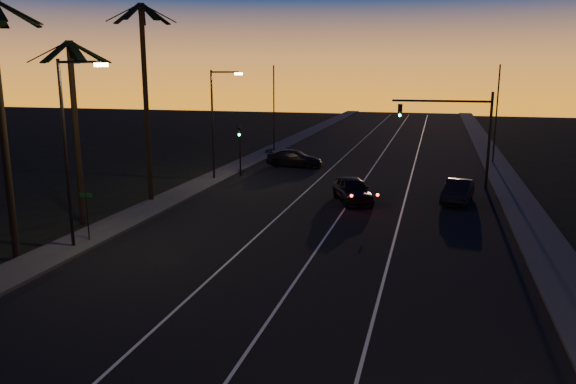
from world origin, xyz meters
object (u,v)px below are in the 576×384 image
(right_car, at_px, (458,191))
(cross_car, at_px, (294,158))
(signal_mast, at_px, (456,122))
(lead_car, at_px, (353,190))

(right_car, relative_size, cross_car, 0.89)
(signal_mast, relative_size, lead_car, 1.27)
(signal_mast, distance_m, lead_car, 10.15)
(signal_mast, height_order, lead_car, signal_mast)
(lead_car, bearing_deg, cross_car, 119.64)
(lead_car, distance_m, cross_car, 14.32)
(lead_car, height_order, right_car, lead_car)
(signal_mast, height_order, cross_car, signal_mast)
(signal_mast, xyz_separation_m, right_car, (0.22, -5.12, -4.04))
(signal_mast, relative_size, right_car, 1.53)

